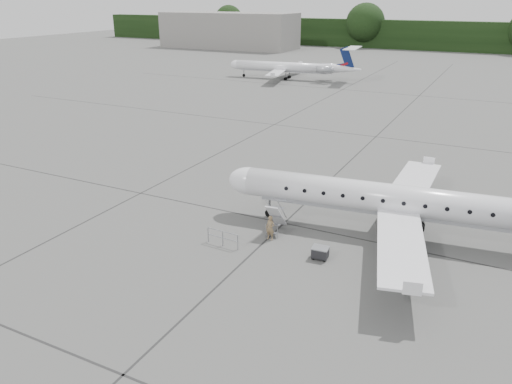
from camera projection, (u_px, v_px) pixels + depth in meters
The scene contains 9 objects.
ground at pixel (345, 274), 27.98m from camera, with size 320.00×320.00×0.00m, color #585856.
treeline at pixel (491, 38), 134.50m from camera, with size 260.00×4.00×8.00m, color black.
terminal_building at pixel (229, 30), 146.81m from camera, with size 40.00×14.00×10.00m, color slate.
main_regional_jet at pixel (409, 187), 31.07m from camera, with size 27.14×19.54×6.96m, color silver, non-canonical shape.
airstair at pixel (276, 217), 32.67m from camera, with size 0.85×2.11×2.18m, color silver, non-canonical shape.
passenger at pixel (270, 228), 31.72m from camera, with size 0.59×0.39×1.62m, color olive.
safety_railing at pixel (223, 239), 31.01m from camera, with size 2.20×0.08×1.00m, color gray, non-canonical shape.
baggage_cart at pixel (320, 253), 29.52m from camera, with size 0.93×0.75×0.80m, color black, non-canonical shape.
bg_regional_left at pixel (283, 62), 92.32m from camera, with size 23.67×17.04×6.21m, color silver, non-canonical shape.
Camera 1 is at (6.49, -23.96, 14.58)m, focal length 35.00 mm.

